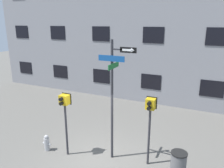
{
  "coord_description": "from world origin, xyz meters",
  "views": [
    {
      "loc": [
        3.26,
        -6.07,
        4.93
      ],
      "look_at": [
        0.23,
        0.47,
        2.88
      ],
      "focal_mm": 35.0,
      "sensor_mm": 36.0,
      "label": 1
    }
  ],
  "objects_px": {
    "pedestrian_signal_right": "(150,113)",
    "fire_hydrant": "(47,143)",
    "street_sign_pole": "(114,92)",
    "pedestrian_signal_left": "(65,108)",
    "trash_bin": "(178,166)"
  },
  "relations": [
    {
      "from": "pedestrian_signal_right",
      "to": "trash_bin",
      "type": "distance_m",
      "value": 1.87
    },
    {
      "from": "street_sign_pole",
      "to": "trash_bin",
      "type": "distance_m",
      "value": 3.18
    },
    {
      "from": "trash_bin",
      "to": "pedestrian_signal_right",
      "type": "bearing_deg",
      "value": 160.15
    },
    {
      "from": "pedestrian_signal_right",
      "to": "fire_hydrant",
      "type": "bearing_deg",
      "value": -167.86
    },
    {
      "from": "street_sign_pole",
      "to": "pedestrian_signal_left",
      "type": "bearing_deg",
      "value": -161.99
    },
    {
      "from": "pedestrian_signal_left",
      "to": "fire_hydrant",
      "type": "xyz_separation_m",
      "value": [
        -0.91,
        -0.11,
        -1.61
      ]
    },
    {
      "from": "fire_hydrant",
      "to": "trash_bin",
      "type": "height_order",
      "value": "trash_bin"
    },
    {
      "from": "fire_hydrant",
      "to": "pedestrian_signal_right",
      "type": "bearing_deg",
      "value": 12.14
    },
    {
      "from": "fire_hydrant",
      "to": "trash_bin",
      "type": "bearing_deg",
      "value": 5.05
    },
    {
      "from": "pedestrian_signal_left",
      "to": "pedestrian_signal_right",
      "type": "height_order",
      "value": "pedestrian_signal_right"
    },
    {
      "from": "street_sign_pole",
      "to": "fire_hydrant",
      "type": "height_order",
      "value": "street_sign_pole"
    },
    {
      "from": "fire_hydrant",
      "to": "trash_bin",
      "type": "relative_size",
      "value": 0.67
    },
    {
      "from": "trash_bin",
      "to": "fire_hydrant",
      "type": "bearing_deg",
      "value": -174.95
    },
    {
      "from": "pedestrian_signal_left",
      "to": "trash_bin",
      "type": "xyz_separation_m",
      "value": [
        4.06,
        0.33,
        -1.43
      ]
    },
    {
      "from": "pedestrian_signal_right",
      "to": "fire_hydrant",
      "type": "distance_m",
      "value": 4.3
    }
  ]
}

